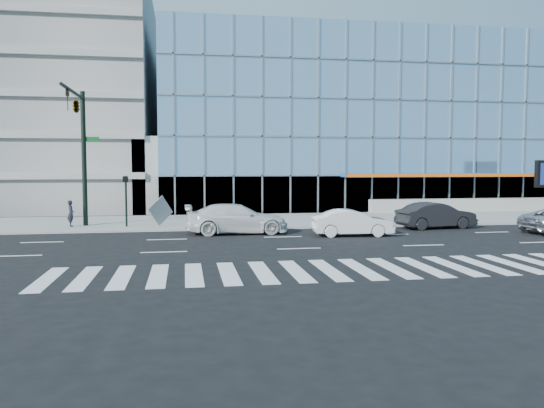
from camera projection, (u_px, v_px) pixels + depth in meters
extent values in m
plane|color=black|center=(283.00, 237.00, 27.88)|extent=(160.00, 160.00, 0.00)
cube|color=gray|center=(261.00, 220.00, 35.74)|extent=(120.00, 8.00, 0.15)
cube|color=#7AA7CB|center=(369.00, 130.00, 55.20)|extent=(42.00, 26.00, 15.00)
cube|color=gray|center=(22.00, 99.00, 49.49)|extent=(24.00, 24.00, 20.00)
cube|color=gray|center=(173.00, 175.00, 44.40)|extent=(6.00, 8.00, 6.00)
cube|color=gray|center=(35.00, 47.00, 90.15)|extent=(14.00, 14.00, 48.00)
cylinder|color=black|center=(84.00, 159.00, 31.69)|extent=(0.28, 0.28, 8.00)
cylinder|color=black|center=(73.00, 92.00, 28.68)|extent=(0.18, 5.60, 0.18)
imported|color=black|center=(67.00, 100.00, 27.34)|extent=(0.18, 0.22, 1.10)
imported|color=black|center=(76.00, 105.00, 29.51)|extent=(0.48, 2.24, 0.90)
cube|color=#0C591E|center=(91.00, 139.00, 31.68)|extent=(0.90, 0.05, 0.25)
cylinder|color=black|center=(126.00, 201.00, 31.29)|extent=(0.12, 0.12, 3.00)
cube|color=black|center=(125.00, 179.00, 31.05)|extent=(0.30, 0.25, 0.35)
imported|color=white|center=(237.00, 219.00, 29.22)|extent=(5.67, 2.34, 1.64)
imported|color=silver|center=(352.00, 223.00, 28.28)|extent=(4.38, 1.78, 1.41)
imported|color=black|center=(436.00, 215.00, 31.66)|extent=(4.88, 2.20, 1.55)
imported|color=black|center=(71.00, 213.00, 31.29)|extent=(0.55, 0.66, 1.56)
cube|color=gray|center=(161.00, 211.00, 31.66)|extent=(1.44, 1.21, 1.82)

